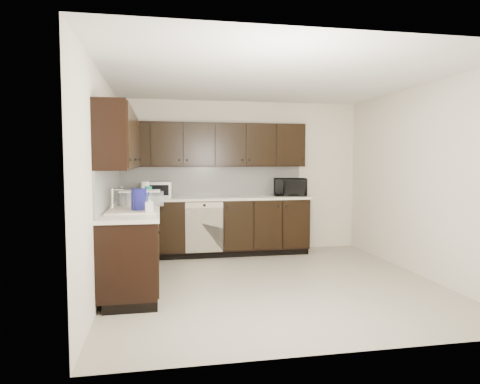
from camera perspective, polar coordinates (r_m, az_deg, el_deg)
name	(u,v)px	position (r m, az deg, el deg)	size (l,w,h in m)	color
floor	(272,283)	(5.46, 4.32, -11.95)	(4.00, 4.00, 0.00)	#ACA38E
ceiling	(273,79)	(5.34, 4.47, 14.79)	(4.00, 4.00, 0.00)	white
wall_back	(242,177)	(7.20, 0.25, 2.07)	(4.00, 0.02, 2.50)	beige
wall_left	(103,184)	(5.11, -17.81, 0.99)	(0.02, 4.00, 2.50)	beige
wall_right	(420,181)	(6.09, 22.90, 1.35)	(0.02, 4.00, 2.50)	beige
wall_front	(341,196)	(3.37, 13.27, -0.49)	(4.00, 0.02, 2.50)	beige
lower_cabinets	(185,237)	(6.28, -7.29, -5.95)	(3.00, 2.80, 0.90)	black
countertop	(185,202)	(6.21, -7.35, -1.36)	(3.03, 2.83, 0.04)	silver
backsplash	(170,184)	(6.39, -9.36, 1.12)	(3.00, 2.80, 0.48)	white
upper_cabinets	(177,143)	(6.28, -8.34, 6.46)	(3.00, 2.80, 0.70)	black
dishwasher	(204,224)	(6.58, -4.78, -4.30)	(0.58, 0.04, 0.78)	beige
sink	(132,216)	(5.10, -14.17, -3.10)	(0.54, 0.82, 0.42)	beige
microwave	(290,187)	(7.10, 6.68, 0.67)	(0.52, 0.35, 0.29)	black
soap_bottle_a	(149,205)	(4.77, -12.02, -1.71)	(0.09, 0.09, 0.19)	gray
soap_bottle_b	(122,196)	(5.73, -15.49, -0.50)	(0.10, 0.10, 0.25)	gray
toaster_oven	(158,190)	(6.82, -10.84, 0.32)	(0.40, 0.30, 0.25)	#AFAEB1
storage_bin	(140,199)	(5.61, -13.18, -0.85)	(0.48, 0.36, 0.19)	silver
blue_pitcher	(139,200)	(4.98, -13.34, -1.07)	(0.17, 0.17, 0.26)	#0E0F84
teal_tumbler	(148,194)	(6.09, -12.12, -0.29)	(0.10, 0.10, 0.22)	#0D917F
paper_towel_roll	(145,191)	(6.43, -12.52, 0.16)	(0.12, 0.12, 0.27)	white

